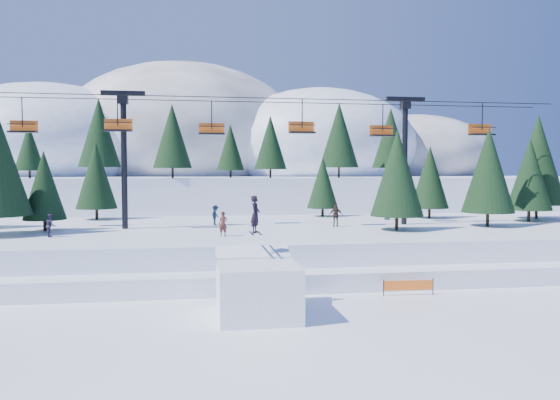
{
  "coord_description": "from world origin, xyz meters",
  "views": [
    {
      "loc": [
        -3.77,
        -24.09,
        6.8
      ],
      "look_at": [
        0.92,
        6.0,
        5.2
      ],
      "focal_mm": 35.0,
      "sensor_mm": 36.0,
      "label": 1
    }
  ],
  "objects": [
    {
      "name": "distant_skiers",
      "position": [
        0.39,
        17.38,
        3.31
      ],
      "size": [
        27.01,
        10.92,
        1.78
      ],
      "color": "#213144",
      "rests_on": "mid_shelf"
    },
    {
      "name": "conifer_stand",
      "position": [
        0.81,
        18.55,
        7.05
      ],
      "size": [
        62.53,
        16.6,
        9.54
      ],
      "color": "black",
      "rests_on": "mid_shelf"
    },
    {
      "name": "mid_shelf",
      "position": [
        0.0,
        18.0,
        1.25
      ],
      "size": [
        70.0,
        22.0,
        2.5
      ],
      "primitive_type": "cube",
      "color": "white",
      "rests_on": "ground"
    },
    {
      "name": "banner_far",
      "position": [
        8.25,
        6.12,
        0.54
      ],
      "size": [
        2.64,
        1.15,
        0.9
      ],
      "color": "black",
      "rests_on": "ground"
    },
    {
      "name": "mountain_ridge",
      "position": [
        -5.08,
        73.37,
        9.64
      ],
      "size": [
        119.0,
        60.41,
        26.46
      ],
      "color": "white",
      "rests_on": "ground"
    },
    {
      "name": "berm",
      "position": [
        0.0,
        8.0,
        0.55
      ],
      "size": [
        70.0,
        6.0,
        1.1
      ],
      "primitive_type": "cube",
      "color": "white",
      "rests_on": "ground"
    },
    {
      "name": "jump_kicker",
      "position": [
        -0.92,
        1.32,
        1.37
      ],
      "size": [
        3.7,
        5.04,
        5.6
      ],
      "color": "white",
      "rests_on": "ground"
    },
    {
      "name": "chairlift",
      "position": [
        1.75,
        18.05,
        9.32
      ],
      "size": [
        46.0,
        3.21,
        10.28
      ],
      "color": "black",
      "rests_on": "mid_shelf"
    },
    {
      "name": "banner_near",
      "position": [
        7.76,
        4.1,
        0.54
      ],
      "size": [
        2.86,
        0.18,
        0.9
      ],
      "color": "black",
      "rests_on": "ground"
    },
    {
      "name": "ground",
      "position": [
        0.0,
        0.0,
        0.0
      ],
      "size": [
        160.0,
        160.0,
        0.0
      ],
      "primitive_type": "plane",
      "color": "white",
      "rests_on": "ground"
    }
  ]
}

